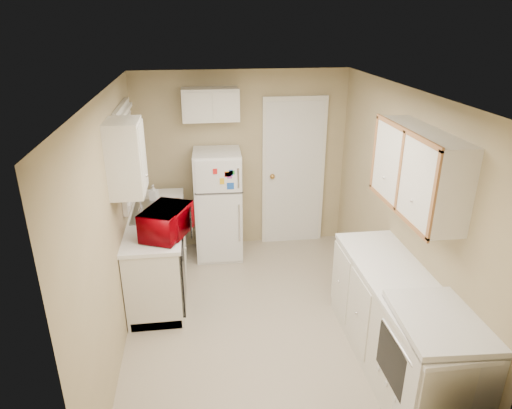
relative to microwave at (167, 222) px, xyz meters
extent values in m
plane|color=beige|center=(0.94, -0.39, -1.05)|extent=(3.80, 3.80, 0.00)
plane|color=white|center=(0.94, -0.39, 1.35)|extent=(3.80, 3.80, 0.00)
plane|color=tan|center=(-0.46, -0.39, 0.15)|extent=(3.80, 3.80, 0.00)
plane|color=tan|center=(2.34, -0.39, 0.15)|extent=(3.80, 3.80, 0.00)
plane|color=tan|center=(0.94, 1.51, 0.15)|extent=(2.80, 2.80, 0.00)
plane|color=tan|center=(0.94, -2.29, 0.15)|extent=(2.80, 2.80, 0.00)
cube|color=silver|center=(-0.16, 0.51, -0.60)|extent=(0.60, 1.80, 0.90)
cube|color=black|center=(0.13, -0.09, -0.56)|extent=(0.03, 0.58, 0.72)
cube|color=gray|center=(-0.16, 0.66, -0.19)|extent=(0.54, 0.74, 0.16)
imported|color=#9B000A|center=(0.00, 0.00, 0.00)|extent=(0.63, 0.50, 0.37)
imported|color=white|center=(-0.21, 1.01, -0.05)|extent=(0.12, 0.12, 0.20)
cube|color=silver|center=(-0.42, 0.66, 0.55)|extent=(0.10, 0.98, 1.08)
cube|color=silver|center=(-0.31, -0.17, 0.75)|extent=(0.30, 0.45, 0.70)
cube|color=silver|center=(0.59, 1.19, -0.33)|extent=(0.62, 0.60, 1.45)
cube|color=silver|center=(0.54, 1.36, 0.95)|extent=(0.70, 0.30, 0.40)
cube|color=silver|center=(1.64, 1.47, -0.03)|extent=(0.86, 0.06, 2.08)
cube|color=silver|center=(2.04, -1.19, -0.60)|extent=(0.60, 2.00, 0.90)
cube|color=silver|center=(2.08, -1.77, -0.56)|extent=(0.70, 0.84, 0.97)
cube|color=silver|center=(2.19, -0.89, 0.75)|extent=(0.30, 1.20, 0.70)
camera|label=1|loc=(0.35, -4.34, 1.96)|focal=32.00mm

